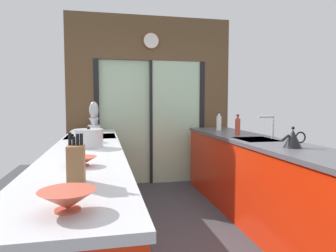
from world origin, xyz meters
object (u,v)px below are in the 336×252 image
object	(u,v)px
mixing_bowl_near	(68,200)
soap_bottle_far	(219,123)
mixing_bowl_far	(90,138)
soap_bottle_near	(238,126)
oven_range	(92,174)
stock_pot	(89,138)
knife_block	(76,164)
kettle	(293,138)
stand_mixer	(94,119)
mixing_bowl_mid	(83,161)

from	to	relation	value
mixing_bowl_near	soap_bottle_far	distance (m)	3.51
mixing_bowl_far	soap_bottle_near	distance (m)	1.82
oven_range	stock_pot	world-z (taller)	stock_pot
knife_block	soap_bottle_near	distance (m)	2.68
knife_block	stock_pot	bearing A→B (deg)	90.00
soap_bottle_far	kettle	bearing A→B (deg)	-89.94
soap_bottle_near	oven_range	bearing A→B (deg)	173.05
mixing_bowl_near	knife_block	bearing A→B (deg)	90.00
stock_pot	soap_bottle_near	xyz separation A→B (m)	(1.78, 0.74, 0.03)
knife_block	stand_mixer	distance (m)	2.96
mixing_bowl_near	kettle	xyz separation A→B (m)	(1.78, 1.25, 0.04)
stock_pot	kettle	world-z (taller)	same
soap_bottle_near	stand_mixer	bearing A→B (deg)	151.81
mixing_bowl_far	soap_bottle_near	bearing A→B (deg)	12.16
stand_mixer	knife_block	bearing A→B (deg)	-90.00
mixing_bowl_far	knife_block	world-z (taller)	knife_block
stand_mixer	stock_pot	distance (m)	1.70
knife_block	stock_pot	world-z (taller)	knife_block
mixing_bowl_far	stand_mixer	bearing A→B (deg)	90.00
mixing_bowl_far	stand_mixer	size ratio (longest dim) A/B	0.48
soap_bottle_near	stock_pot	bearing A→B (deg)	-157.44
mixing_bowl_mid	mixing_bowl_far	bearing A→B (deg)	90.00
kettle	soap_bottle_near	size ratio (longest dim) A/B	0.95
oven_range	stock_pot	distance (m)	1.10
kettle	mixing_bowl_far	bearing A→B (deg)	157.04
soap_bottle_near	soap_bottle_far	xyz separation A→B (m)	(-0.00, 0.64, 0.00)
oven_range	kettle	xyz separation A→B (m)	(1.80, -1.36, 0.55)
oven_range	mixing_bowl_near	xyz separation A→B (m)	(0.02, -2.60, 0.51)
mixing_bowl_mid	stand_mixer	world-z (taller)	stand_mixer
soap_bottle_far	mixing_bowl_far	bearing A→B (deg)	-150.18
stock_pot	soap_bottle_near	bearing A→B (deg)	22.56
mixing_bowl_near	kettle	distance (m)	2.18
knife_block	stock_pot	xyz separation A→B (m)	(0.00, 1.26, -0.02)
mixing_bowl_near	stock_pot	size ratio (longest dim) A/B	0.83
knife_block	oven_range	bearing A→B (deg)	90.48
mixing_bowl_near	soap_bottle_near	distance (m)	2.98
knife_block	kettle	bearing A→B (deg)	25.89
stand_mixer	soap_bottle_far	world-z (taller)	stand_mixer
mixing_bowl_far	kettle	xyz separation A→B (m)	(1.78, -0.75, 0.04)
mixing_bowl_mid	stock_pot	world-z (taller)	stock_pot
mixing_bowl_mid	kettle	bearing A→B (deg)	13.32
stand_mixer	soap_bottle_far	xyz separation A→B (m)	(1.78, -0.32, -0.05)
knife_block	stand_mixer	size ratio (longest dim) A/B	0.61
mixing_bowl_mid	mixing_bowl_far	size ratio (longest dim) A/B	0.88
mixing_bowl_mid	soap_bottle_near	xyz separation A→B (m)	(1.78, 1.56, 0.08)
mixing_bowl_near	knife_block	xyz separation A→B (m)	(-0.00, 0.38, 0.06)
knife_block	stand_mixer	xyz separation A→B (m)	(0.00, 2.96, 0.06)
knife_block	kettle	distance (m)	1.98
kettle	stock_pot	bearing A→B (deg)	167.38
oven_range	soap_bottle_near	xyz separation A→B (m)	(1.80, -0.22, 0.57)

